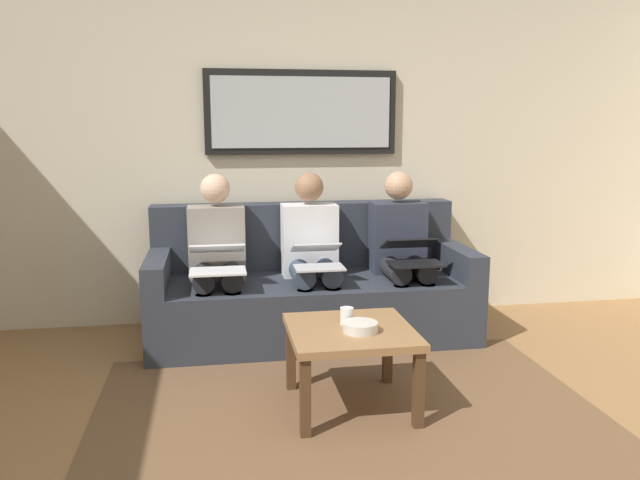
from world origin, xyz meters
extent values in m
cube|color=beige|center=(0.00, -2.60, 1.30)|extent=(6.00, 0.12, 2.60)
cube|color=brown|center=(0.00, -0.85, 0.00)|extent=(2.60, 1.80, 0.01)
cube|color=#2D333D|center=(0.00, -2.05, 0.21)|extent=(2.20, 0.90, 0.42)
cube|color=#2D333D|center=(0.00, -2.40, 0.66)|extent=(2.20, 0.20, 0.48)
cube|color=#2D333D|center=(-1.03, -2.05, 0.52)|extent=(0.14, 0.90, 0.20)
cube|color=#2D333D|center=(1.03, -2.05, 0.52)|extent=(0.14, 0.90, 0.20)
cube|color=black|center=(0.00, -2.51, 1.55)|extent=(1.41, 0.04, 0.61)
cube|color=#B2B7BC|center=(0.00, -2.48, 1.55)|extent=(1.31, 0.01, 0.51)
cube|color=olive|center=(-0.03, -0.90, 0.41)|extent=(0.64, 0.64, 0.04)
cube|color=#4C331E|center=(-0.30, -0.62, 0.20)|extent=(0.05, 0.05, 0.39)
cube|color=#4C331E|center=(0.25, -0.62, 0.20)|extent=(0.05, 0.05, 0.39)
cube|color=#4C331E|center=(-0.30, -1.18, 0.20)|extent=(0.05, 0.05, 0.39)
cube|color=#4C331E|center=(0.25, -1.18, 0.20)|extent=(0.05, 0.05, 0.39)
cylinder|color=silver|center=(-0.02, -0.96, 0.48)|extent=(0.07, 0.07, 0.09)
cylinder|color=beige|center=(-0.06, -0.83, 0.46)|extent=(0.18, 0.18, 0.05)
cube|color=#2D3342|center=(-0.64, -2.15, 0.67)|extent=(0.38, 0.22, 0.50)
sphere|color=tan|center=(-0.64, -2.15, 1.04)|extent=(0.20, 0.20, 0.20)
cylinder|color=#232328|center=(-0.73, -1.94, 0.49)|extent=(0.14, 0.42, 0.14)
cylinder|color=#232328|center=(-0.55, -1.94, 0.49)|extent=(0.14, 0.42, 0.14)
cylinder|color=#232328|center=(-0.73, -1.73, 0.21)|extent=(0.11, 0.11, 0.42)
cylinder|color=#232328|center=(-0.55, -1.73, 0.21)|extent=(0.11, 0.11, 0.42)
cube|color=black|center=(-0.64, -1.73, 0.57)|extent=(0.35, 0.22, 0.01)
cube|color=black|center=(-0.64, -1.89, 0.67)|extent=(0.35, 0.21, 0.10)
cube|color=#A5C6EA|center=(-0.64, -1.88, 0.68)|extent=(0.32, 0.18, 0.08)
cube|color=silver|center=(0.00, -2.15, 0.67)|extent=(0.38, 0.22, 0.50)
sphere|color=#997051|center=(0.00, -2.15, 1.04)|extent=(0.20, 0.20, 0.20)
cylinder|color=#384256|center=(-0.09, -1.94, 0.49)|extent=(0.14, 0.42, 0.14)
cylinder|color=#384256|center=(0.09, -1.94, 0.49)|extent=(0.14, 0.42, 0.14)
cylinder|color=#384256|center=(-0.09, -1.73, 0.21)|extent=(0.11, 0.11, 0.42)
cylinder|color=#384256|center=(0.09, -1.73, 0.21)|extent=(0.11, 0.11, 0.42)
cube|color=silver|center=(0.00, -1.73, 0.57)|extent=(0.31, 0.21, 0.01)
cube|color=silver|center=(0.00, -1.87, 0.67)|extent=(0.31, 0.20, 0.09)
cube|color=#A5C6EA|center=(0.00, -1.87, 0.67)|extent=(0.28, 0.17, 0.07)
cube|color=gray|center=(0.64, -2.15, 0.67)|extent=(0.38, 0.22, 0.50)
sphere|color=beige|center=(0.64, -2.15, 1.04)|extent=(0.20, 0.20, 0.20)
cylinder|color=#232328|center=(0.55, -1.94, 0.49)|extent=(0.14, 0.42, 0.14)
cylinder|color=#232328|center=(0.73, -1.94, 0.49)|extent=(0.14, 0.42, 0.14)
cylinder|color=#232328|center=(0.55, -1.73, 0.21)|extent=(0.11, 0.11, 0.42)
cylinder|color=#232328|center=(0.73, -1.73, 0.21)|extent=(0.11, 0.11, 0.42)
cube|color=white|center=(0.64, -1.73, 0.57)|extent=(0.35, 0.23, 0.01)
cube|color=white|center=(0.64, -1.89, 0.68)|extent=(0.35, 0.22, 0.09)
cube|color=#A5C6EA|center=(0.64, -1.88, 0.68)|extent=(0.31, 0.19, 0.08)
camera|label=1|loc=(0.65, 2.13, 1.47)|focal=35.33mm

